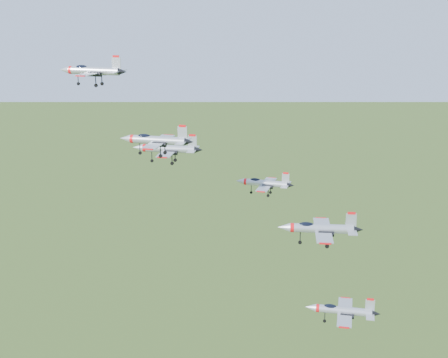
# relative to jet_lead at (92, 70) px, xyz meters

# --- Properties ---
(jet_lead) EXTENTS (13.82, 11.43, 3.69)m
(jet_lead) POSITION_rel_jet_lead_xyz_m (0.00, 0.00, 0.00)
(jet_lead) COLOR #A7ABB3
(jet_left_high) EXTENTS (12.11, 9.98, 3.24)m
(jet_left_high) POSITION_rel_jet_lead_xyz_m (17.88, -12.19, -11.17)
(jet_left_high) COLOR #A7ABB3
(jet_right_high) EXTENTS (11.15, 9.17, 2.99)m
(jet_right_high) POSITION_rel_jet_lead_xyz_m (20.52, -26.14, -6.50)
(jet_right_high) COLOR #A7ABB3
(jet_left_low) EXTENTS (11.01, 9.12, 2.94)m
(jet_left_low) POSITION_rel_jet_lead_xyz_m (32.86, -1.21, -19.52)
(jet_left_low) COLOR #A7ABB3
(jet_right_low) EXTENTS (13.14, 10.93, 3.51)m
(jet_right_low) POSITION_rel_jet_lead_xyz_m (43.98, -18.86, -20.92)
(jet_right_low) COLOR #A7ABB3
(jet_trail) EXTENTS (12.74, 10.44, 3.42)m
(jet_trail) POSITION_rel_jet_lead_xyz_m (48.09, -11.86, -38.14)
(jet_trail) COLOR #A7ABB3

